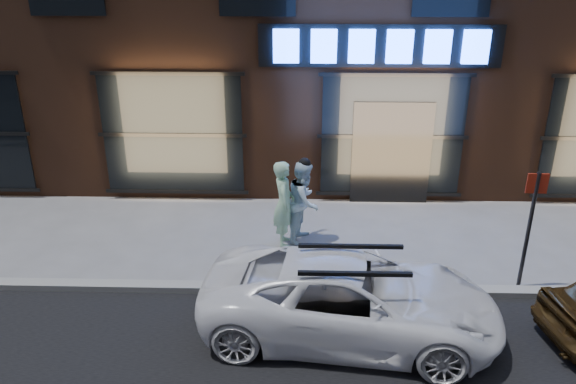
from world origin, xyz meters
The scene contains 6 objects.
ground centered at (0.00, 0.00, 0.00)m, with size 90.00×90.00×0.00m, color slate.
curb centered at (0.00, 0.00, 0.06)m, with size 60.00×0.25×0.12m, color gray.
man_bowtie centered at (-2.38, 1.75, 0.88)m, with size 0.64×0.42×1.77m, color #A7DBB2.
man_cap centered at (-1.98, 1.97, 0.84)m, with size 0.82×0.64×1.69m, color white.
white_suv centered at (-1.27, -1.11, 0.62)m, with size 2.06×4.48×1.24m, color white.
sign_post centered at (1.81, 0.28, 1.30)m, with size 0.34×0.07×2.15m.
Camera 1 is at (-2.02, -8.28, 5.40)m, focal length 35.00 mm.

